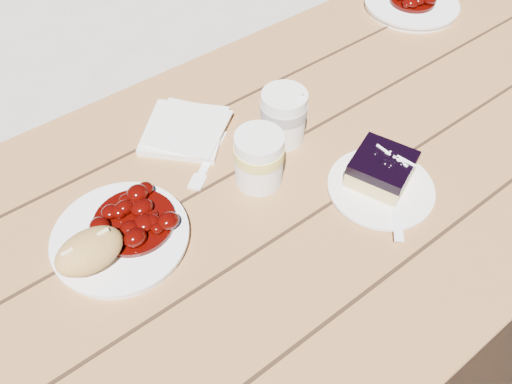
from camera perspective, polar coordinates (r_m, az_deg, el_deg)
ground at (r=1.57m, az=4.71°, el=-15.51°), size 60.00×60.00×0.00m
picnic_table at (r=1.06m, az=6.72°, el=-2.59°), size 2.00×1.55×0.75m
main_plate at (r=0.85m, az=-15.18°, el=-5.04°), size 0.22×0.22×0.02m
goulash_stew at (r=0.83m, az=-13.95°, el=-2.68°), size 0.13×0.13×0.04m
bread_roll at (r=0.80m, az=-18.49°, el=-6.42°), size 0.11×0.07×0.06m
dessert_plate at (r=0.91m, az=14.03°, el=0.42°), size 0.18×0.18×0.01m
blueberry_cake at (r=0.90m, az=14.17°, el=2.61°), size 0.13×0.13×0.06m
fork_dessert at (r=0.88m, az=15.78°, el=-2.08°), size 0.13×0.13×0.00m
coffee_cup at (r=0.95m, az=3.16°, el=8.63°), size 0.08×0.08×0.11m
napkin_stack at (r=0.99m, az=-8.12°, el=6.98°), size 0.21×0.21×0.01m
fork_table at (r=0.95m, az=-5.02°, el=4.42°), size 0.15×0.11×0.00m
second_plate at (r=1.41m, az=17.30°, el=19.74°), size 0.23×0.23×0.02m
second_cup at (r=0.87m, az=0.34°, el=3.79°), size 0.08×0.08×0.11m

